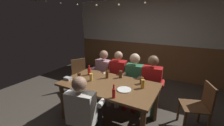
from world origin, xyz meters
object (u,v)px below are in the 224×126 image
object	(u,v)px
person_0	(102,72)
condiment_caddy	(68,78)
bottle_0	(107,74)
chair_empty_far_end	(199,105)
dining_table	(109,88)
bottle_2	(114,93)
person_4	(84,108)
person_2	(133,78)
plate_0	(124,90)
pint_glass_0	(143,84)
pint_glass_3	(121,74)
pint_glass_4	(91,77)
pint_glass_2	(79,76)
bottle_1	(89,71)
person_1	(117,75)
pint_glass_1	(142,81)
person_3	(151,81)
chair_empty_near_left	(80,74)

from	to	relation	value
person_0	condiment_caddy	distance (m)	0.98
bottle_0	chair_empty_far_end	bearing A→B (deg)	11.18
dining_table	bottle_2	distance (m)	0.56
person_4	person_0	bearing A→B (deg)	102.51
person_0	person_2	xyz separation A→B (m)	(0.81, -0.00, 0.01)
person_4	chair_empty_far_end	world-z (taller)	person_4
plate_0	pint_glass_0	size ratio (longest dim) A/B	1.54
pint_glass_3	pint_glass_4	world-z (taller)	pint_glass_3
person_0	pint_glass_2	xyz separation A→B (m)	(-0.04, -0.79, 0.17)
person_2	pint_glass_2	world-z (taller)	person_2
condiment_caddy	pint_glass_0	xyz separation A→B (m)	(1.41, 0.36, 0.05)
bottle_0	bottle_1	xyz separation A→B (m)	(-0.42, -0.04, -0.00)
person_1	bottle_0	world-z (taller)	person_1
pint_glass_3	condiment_caddy	bearing A→B (deg)	-145.51
person_1	pint_glass_1	xyz separation A→B (m)	(0.73, -0.42, 0.18)
bottle_1	pint_glass_1	xyz separation A→B (m)	(1.13, 0.11, -0.02)
bottle_0	bottle_1	distance (m)	0.42
bottle_0	pint_glass_1	world-z (taller)	bottle_0
plate_0	pint_glass_4	world-z (taller)	pint_glass_4
person_0	condiment_caddy	bearing A→B (deg)	87.15
person_1	person_2	distance (m)	0.40
person_1	bottle_1	world-z (taller)	person_1
person_2	condiment_caddy	size ratio (longest dim) A/B	8.64
plate_0	bottle_0	bearing A→B (deg)	148.71
bottle_2	dining_table	bearing A→B (deg)	128.76
condiment_caddy	bottle_0	xyz separation A→B (m)	(0.64, 0.45, 0.06)
bottle_1	pint_glass_0	bearing A→B (deg)	-2.84
bottle_0	bottle_1	bearing A→B (deg)	-175.19
person_4	pint_glass_4	distance (m)	0.77
person_3	pint_glass_0	size ratio (longest dim) A/B	7.72
person_2	pint_glass_2	xyz separation A→B (m)	(-0.86, -0.78, 0.16)
condiment_caddy	person_1	bearing A→B (deg)	57.12
bottle_0	pint_glass_4	distance (m)	0.33
chair_empty_far_end	pint_glass_0	size ratio (longest dim) A/B	5.60
dining_table	chair_empty_near_left	distance (m)	1.50
person_3	pint_glass_0	world-z (taller)	person_3
chair_empty_far_end	condiment_caddy	world-z (taller)	chair_empty_far_end
person_0	pint_glass_1	world-z (taller)	person_0
pint_glass_0	pint_glass_1	size ratio (longest dim) A/B	1.26
condiment_caddy	person_3	bearing A→B (deg)	34.28
chair_empty_near_left	pint_glass_3	distance (m)	1.47
person_0	bottle_1	xyz separation A→B (m)	(0.02, -0.54, 0.20)
chair_empty_far_end	condiment_caddy	distance (m)	2.47
bottle_1	chair_empty_far_end	bearing A→B (deg)	9.92
condiment_caddy	bottle_2	bearing A→B (deg)	-8.84
dining_table	chair_empty_far_end	bearing A→B (deg)	19.95
person_2	pint_glass_0	bearing A→B (deg)	119.13
person_3	bottle_2	world-z (taller)	person_3
person_3	pint_glass_1	size ratio (longest dim) A/B	9.71
person_4	pint_glass_4	xyz separation A→B (m)	(-0.35, 0.66, 0.19)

